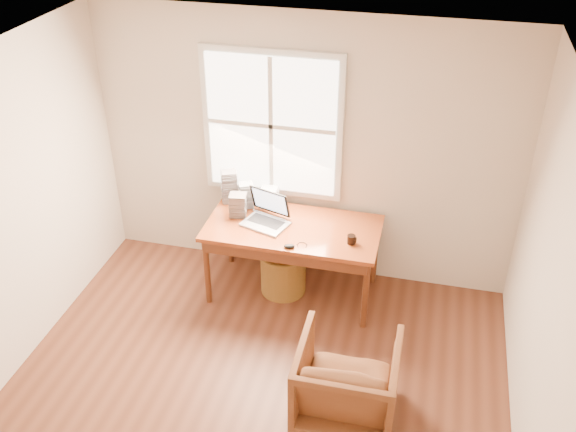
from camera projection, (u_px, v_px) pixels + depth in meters
The scene contains 11 objects.
room_shell at pixel (233, 284), 4.23m from camera, with size 4.04×4.54×2.64m.
desk at pixel (293, 228), 5.89m from camera, with size 1.60×0.80×0.04m, color brown.
armchair at pixel (347, 381), 4.81m from camera, with size 0.74×0.76×0.70m, color brown.
wicker_stool at pixel (283, 272), 6.18m from camera, with size 0.43×0.43×0.43m, color brown.
laptop at pixel (265, 211), 5.82m from camera, with size 0.41×0.43×0.31m, color #A9AAB0, non-canonical shape.
mouse at pixel (289, 246), 5.58m from camera, with size 0.10×0.06×0.03m, color black.
coffee_mug at pixel (351, 239), 5.63m from camera, with size 0.07×0.07×0.08m, color black.
cd_stack_a at pixel (246, 195), 6.12m from camera, with size 0.13×0.11×0.25m, color #ADB3B8.
cd_stack_b at pixel (238, 205), 5.98m from camera, with size 0.15×0.13×0.23m, color #292A2F.
cd_stack_c at pixel (230, 187), 6.18m from camera, with size 0.14×0.13×0.33m, color #9C9AA7.
cd_stack_d at pixel (269, 198), 6.13m from camera, with size 0.15×0.14×0.20m, color silver.
Camera 1 is at (1.13, -3.01, 3.94)m, focal length 40.00 mm.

